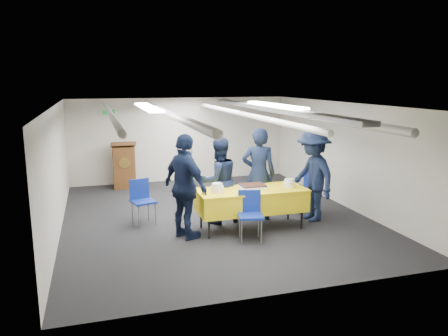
{
  "coord_description": "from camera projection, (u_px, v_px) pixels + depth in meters",
  "views": [
    {
      "loc": [
        -2.3,
        -8.37,
        2.77
      ],
      "look_at": [
        0.15,
        -0.2,
        1.05
      ],
      "focal_mm": 35.0,
      "sensor_mm": 36.0,
      "label": 1
    }
  ],
  "objects": [
    {
      "name": "sailor_d",
      "position": [
        313.0,
        175.0,
        8.65
      ],
      "size": [
        0.8,
        1.25,
        1.83
      ],
      "primitive_type": "imported",
      "rotation": [
        0.0,
        0.0,
        -1.47
      ],
      "color": "black",
      "rests_on": "ground"
    },
    {
      "name": "plate_stack_right",
      "position": [
        289.0,
        183.0,
        8.31
      ],
      "size": [
        0.22,
        0.22,
        0.16
      ],
      "color": "white",
      "rests_on": "serving_table"
    },
    {
      "name": "sailor_a",
      "position": [
        258.0,
        174.0,
        8.74
      ],
      "size": [
        0.79,
        0.65,
        1.86
      ],
      "primitive_type": "imported",
      "rotation": [
        0.0,
        0.0,
        2.79
      ],
      "color": "black",
      "rests_on": "ground"
    },
    {
      "name": "chair_left",
      "position": [
        142.0,
        197.0,
        8.54
      ],
      "size": [
        0.52,
        0.52,
        0.87
      ],
      "color": "gray",
      "rests_on": "ground"
    },
    {
      "name": "serving_table",
      "position": [
        251.0,
        200.0,
        8.21
      ],
      "size": [
        2.05,
        0.84,
        0.77
      ],
      "color": "black",
      "rests_on": "ground"
    },
    {
      "name": "sheet_cake",
      "position": [
        253.0,
        186.0,
        8.19
      ],
      "size": [
        0.49,
        0.37,
        0.09
      ],
      "color": "white",
      "rests_on": "serving_table"
    },
    {
      "name": "sailor_c",
      "position": [
        185.0,
        187.0,
        7.64
      ],
      "size": [
        0.89,
        1.19,
        1.87
      ],
      "primitive_type": "imported",
      "rotation": [
        0.0,
        0.0,
        2.02
      ],
      "color": "black",
      "rests_on": "ground"
    },
    {
      "name": "sailor_b",
      "position": [
        219.0,
        181.0,
        8.52
      ],
      "size": [
        0.92,
        0.77,
        1.69
      ],
      "primitive_type": "imported",
      "rotation": [
        0.0,
        0.0,
        3.31
      ],
      "color": "black",
      "rests_on": "ground"
    },
    {
      "name": "chair_right",
      "position": [
        307.0,
        188.0,
        9.2
      ],
      "size": [
        0.53,
        0.53,
        0.87
      ],
      "color": "gray",
      "rests_on": "ground"
    },
    {
      "name": "plate_stack_left",
      "position": [
        217.0,
        188.0,
        7.91
      ],
      "size": [
        0.23,
        0.23,
        0.17
      ],
      "color": "white",
      "rests_on": "serving_table"
    },
    {
      "name": "room_shell",
      "position": [
        213.0,
        127.0,
        9.11
      ],
      "size": [
        6.0,
        7.0,
        2.3
      ],
      "color": "silver",
      "rests_on": "ground"
    },
    {
      "name": "ground",
      "position": [
        214.0,
        216.0,
        9.06
      ],
      "size": [
        7.0,
        7.0,
        0.0
      ],
      "primitive_type": "plane",
      "color": "black",
      "rests_on": "ground"
    },
    {
      "name": "podium",
      "position": [
        124.0,
        165.0,
        11.35
      ],
      "size": [
        0.62,
        0.53,
        1.25
      ],
      "color": "brown",
      "rests_on": "ground"
    },
    {
      "name": "chair_near",
      "position": [
        250.0,
        210.0,
        7.66
      ],
      "size": [
        0.5,
        0.5,
        0.87
      ],
      "color": "gray",
      "rests_on": "ground"
    }
  ]
}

